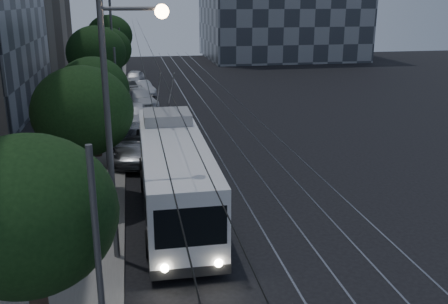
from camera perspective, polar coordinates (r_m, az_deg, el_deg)
ground at (r=21.68m, az=2.14°, el=-6.37°), size 120.00×120.00×0.00m
sidewalk at (r=40.42m, az=-14.72°, el=4.34°), size 5.00×90.00×0.15m
tram_rails at (r=40.91m, az=-0.57°, el=4.96°), size 4.52×90.00×0.02m
overhead_wires at (r=39.72m, az=-11.41°, el=9.33°), size 2.23×90.00×6.00m
trolleybus at (r=21.01m, az=-5.79°, el=-2.29°), size 2.72×12.33×5.63m
pickup_silver at (r=28.46m, az=-9.51°, el=1.12°), size 3.93×6.91×1.82m
car_white_a at (r=35.96m, az=-10.13°, el=4.24°), size 1.93×4.60×1.55m
car_white_b at (r=41.92m, az=-9.64°, el=6.06°), size 3.34×5.57×1.51m
car_white_c at (r=47.54m, az=-9.29°, el=7.24°), size 2.50×4.16×1.30m
car_white_d at (r=53.09m, az=-10.23°, el=8.33°), size 2.48×4.63×1.50m
tree_0 at (r=12.19m, az=-21.50°, el=-6.73°), size 4.08×4.08×5.82m
tree_1 at (r=21.69m, az=-15.84°, el=4.45°), size 4.22×4.22×6.04m
tree_2 at (r=28.20m, az=-14.72°, el=6.90°), size 3.91×3.91×5.69m
tree_3 at (r=40.67m, az=-14.40°, el=10.90°), size 4.60×4.60×6.69m
tree_4 at (r=48.97m, az=-13.20°, el=11.33°), size 4.53×4.53×6.12m
tree_5 at (r=57.78m, az=-12.92°, el=12.84°), size 4.95×4.95×6.97m
streetlamp_near at (r=16.15m, az=-11.83°, el=4.87°), size 2.15×0.44×8.71m
streetlamp_far at (r=42.72m, az=-12.16°, el=13.45°), size 2.48×0.44×10.26m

